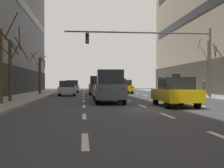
{
  "coord_description": "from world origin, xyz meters",
  "views": [
    {
      "loc": [
        -3.38,
        -14.72,
        1.31
      ],
      "look_at": [
        0.27,
        22.61,
        1.2
      ],
      "focal_mm": 47.57,
      "sensor_mm": 36.0,
      "label": 1
    }
  ],
  "objects": [
    {
      "name": "lane_stripe_l2_s4",
      "position": [
        0.0,
        2.0,
        0.0
      ],
      "size": [
        0.16,
        2.0,
        0.01
      ],
      "primitive_type": "cube",
      "color": "silver",
      "rests_on": "ground"
    },
    {
      "name": "street_tree_2",
      "position": [
        8.16,
        11.56,
        2.89
      ],
      "size": [
        2.45,
        2.45,
        5.45
      ],
      "color": "#4C3823",
      "rests_on": "sidewalk_right"
    },
    {
      "name": "lane_stripe_l1_s4",
      "position": [
        -3.34,
        2.0,
        0.0
      ],
      "size": [
        0.16,
        2.0,
        0.01
      ],
      "primitive_type": "cube",
      "color": "silver",
      "rests_on": "ground"
    },
    {
      "name": "lane_stripe_l1_s9",
      "position": [
        -3.34,
        27.0,
        0.0
      ],
      "size": [
        0.16,
        2.0,
        0.01
      ],
      "primitive_type": "cube",
      "color": "silver",
      "rests_on": "ground"
    },
    {
      "name": "lane_stripe_l3_s10",
      "position": [
        3.34,
        32.0,
        0.0
      ],
      "size": [
        0.16,
        2.0,
        0.01
      ],
      "primitive_type": "cube",
      "color": "silver",
      "rests_on": "ground"
    },
    {
      "name": "taxi_driving_4",
      "position": [
        1.76,
        1.45,
        0.81
      ],
      "size": [
        1.92,
        4.41,
        1.82
      ],
      "color": "black",
      "rests_on": "ground"
    },
    {
      "name": "lane_stripe_l2_s3",
      "position": [
        0.0,
        -3.0,
        0.0
      ],
      "size": [
        0.16,
        2.0,
        0.01
      ],
      "primitive_type": "cube",
      "color": "silver",
      "rests_on": "ground"
    },
    {
      "name": "lane_stripe_l3_s7",
      "position": [
        3.34,
        17.0,
        0.0
      ],
      "size": [
        0.16,
        2.0,
        0.01
      ],
      "primitive_type": "cube",
      "color": "silver",
      "rests_on": "ground"
    },
    {
      "name": "car_driving_6",
      "position": [
        -5.04,
        16.33,
        0.76
      ],
      "size": [
        1.85,
        4.18,
        1.55
      ],
      "color": "black",
      "rests_on": "ground"
    },
    {
      "name": "lane_stripe_l3_s4",
      "position": [
        3.34,
        2.0,
        0.0
      ],
      "size": [
        0.16,
        2.0,
        0.01
      ],
      "primitive_type": "cube",
      "color": "silver",
      "rests_on": "ground"
    },
    {
      "name": "lane_stripe_l1_s6",
      "position": [
        -3.34,
        12.0,
        0.0
      ],
      "size": [
        0.16,
        2.0,
        0.01
      ],
      "primitive_type": "cube",
      "color": "silver",
      "rests_on": "ground"
    },
    {
      "name": "lane_stripe_l1_s10",
      "position": [
        -3.34,
        32.0,
        0.0
      ],
      "size": [
        0.16,
        2.0,
        0.01
      ],
      "primitive_type": "cube",
      "color": "silver",
      "rests_on": "ground"
    },
    {
      "name": "lane_stripe_l3_s5",
      "position": [
        3.34,
        7.0,
        0.0
      ],
      "size": [
        0.16,
        2.0,
        0.01
      ],
      "primitive_type": "cube",
      "color": "silver",
      "rests_on": "ground"
    },
    {
      "name": "pedestrian_1",
      "position": [
        9.29,
        15.34,
        1.0
      ],
      "size": [
        0.53,
        0.23,
        1.5
      ],
      "color": "brown",
      "rests_on": "sidewalk_right"
    },
    {
      "name": "street_tree_0",
      "position": [
        -8.17,
        18.67,
        2.32
      ],
      "size": [
        1.76,
        2.06,
        4.81
      ],
      "color": "#4C3823",
      "rests_on": "sidewalk_left"
    },
    {
      "name": "lane_stripe_l3_s6",
      "position": [
        3.34,
        12.0,
        0.0
      ],
      "size": [
        0.16,
        2.0,
        0.01
      ],
      "primitive_type": "cube",
      "color": "silver",
      "rests_on": "ground"
    },
    {
      "name": "lane_stripe_l1_s7",
      "position": [
        -3.34,
        17.0,
        0.0
      ],
      "size": [
        0.16,
        2.0,
        0.01
      ],
      "primitive_type": "cube",
      "color": "silver",
      "rests_on": "ground"
    },
    {
      "name": "car_driving_0",
      "position": [
        -1.67,
        4.5,
        1.07
      ],
      "size": [
        1.96,
        4.47,
        2.15
      ],
      "color": "black",
      "rests_on": "ground"
    },
    {
      "name": "lane_stripe_l2_s8",
      "position": [
        0.0,
        22.0,
        0.0
      ],
      "size": [
        0.16,
        2.0,
        0.01
      ],
      "primitive_type": "cube",
      "color": "silver",
      "rests_on": "ground"
    },
    {
      "name": "lane_stripe_l2_s7",
      "position": [
        0.0,
        17.0,
        0.0
      ],
      "size": [
        0.16,
        2.0,
        0.01
      ],
      "primitive_type": "cube",
      "color": "silver",
      "rests_on": "ground"
    },
    {
      "name": "lane_stripe_l3_s8",
      "position": [
        3.34,
        22.0,
        0.0
      ],
      "size": [
        0.16,
        2.0,
        0.01
      ],
      "primitive_type": "cube",
      "color": "silver",
      "rests_on": "ground"
    },
    {
      "name": "lane_stripe_l2_s10",
      "position": [
        0.0,
        32.0,
        0.0
      ],
      "size": [
        0.16,
        2.0,
        0.01
      ],
      "primitive_type": "cube",
      "color": "silver",
      "rests_on": "ground"
    },
    {
      "name": "street_tree_3",
      "position": [
        -8.15,
        2.9,
        2.47
      ],
      "size": [
        1.95,
        2.11,
        5.29
      ],
      "color": "#4C3823",
      "rests_on": "sidewalk_left"
    },
    {
      "name": "taxi_driving_2",
      "position": [
        1.8,
        22.68,
        0.85
      ],
      "size": [
        1.91,
        4.57,
        1.9
      ],
      "color": "black",
      "rests_on": "ground"
    },
    {
      "name": "lane_stripe_l2_s6",
      "position": [
        0.0,
        12.0,
        0.0
      ],
      "size": [
        0.16,
        2.0,
        0.01
      ],
      "primitive_type": "cube",
      "color": "silver",
      "rests_on": "ground"
    },
    {
      "name": "car_driving_1",
      "position": [
        -1.57,
        9.96,
        0.86
      ],
      "size": [
        2.07,
        4.7,
        1.74
      ],
      "color": "black",
      "rests_on": "ground"
    },
    {
      "name": "lane_stripe_l1_s5",
      "position": [
        -3.34,
        7.0,
        0.0
      ],
      "size": [
        0.16,
        2.0,
        0.01
      ],
      "primitive_type": "cube",
      "color": "silver",
      "rests_on": "ground"
    },
    {
      "name": "lane_stripe_l1_s8",
      "position": [
        -3.34,
        22.0,
        0.0
      ],
      "size": [
        0.16,
        2.0,
        0.01
      ],
      "primitive_type": "cube",
      "color": "silver",
      "rests_on": "ground"
    },
    {
      "name": "lane_stripe_l3_s9",
      "position": [
        3.34,
        27.0,
        0.0
      ],
      "size": [
        0.16,
        2.0,
        0.01
      ],
      "primitive_type": "cube",
      "color": "silver",
      "rests_on": "ground"
    },
    {
      "name": "lane_stripe_l2_s9",
      "position": [
        0.0,
        27.0,
        0.0
      ],
      "size": [
        0.16,
        2.0,
        0.01
      ],
      "primitive_type": "cube",
      "color": "silver",
      "rests_on": "ground"
    },
    {
      "name": "lane_stripe_l1_s2",
      "position": [
        -3.34,
        -8.0,
        0.0
      ],
      "size": [
        0.16,
        2.0,
        0.01
      ],
      "primitive_type": "cube",
      "color": "silver",
      "rests_on": "ground"
    },
    {
      "name": "traffic_signal_0",
      "position": [
        3.0,
        8.87,
        4.27
      ],
      "size": [
        12.01,
        0.35,
        5.69
      ],
      "color": "#4C4C51",
      "rests_on": "sidewalk_right"
    },
    {
      "name": "lane_stripe_l2_s5",
      "position": [
        0.0,
        7.0,
        0.0
      ],
      "size": [
        0.16,
        2.0,
        0.01
      ],
      "primitive_type": "cube",
      "color": "silver",
      "rests_on": "ground"
    },
    {
      "name": "car_driving_5",
      "position": [
        -4.95,
        27.29,
        0.85
      ],
      "size": [
        2.03,
        4.62,
        1.72
      ],
      "color": "black",
      "rests_on": "ground"
    },
    {
      "name": "lane_stripe_l1_s3",
      "position": [
        -3.34,
        -3.0,
        0.0
      ],
      "size": [
        0.16,
        2.0,
        0.01
      ],
      "primitive_type": "cube",
      "color": "silver",
      "rests_on": "ground"
    },
    {
      "name": "street_tree_1",
      "position": [
        -8.09,
        5.25,
        2.43
      ],
      "size": [
        1.99,
        1.78,
        4.84
      ],
      "color": "#4C3823",
      "rests_on": "sidewalk_left"
    },
    {
      "name": "car_driving_3",
      "position": [
        -1.81,
        18.57,
        1.04
      ],
      "size": [
        1.82,
        4.32,
        2.09
      ],
      "color": "black",
      "rests_on": "ground"
    },
    {
      "name": "ground_plane",
      "position": [
        0.0,
        0.0,
        0.0
      ],
      "size": [
        120.0,
        120.0,
        0.0
      ],
      "primitive_type": "plane",
      "color": "#38383D"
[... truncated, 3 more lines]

